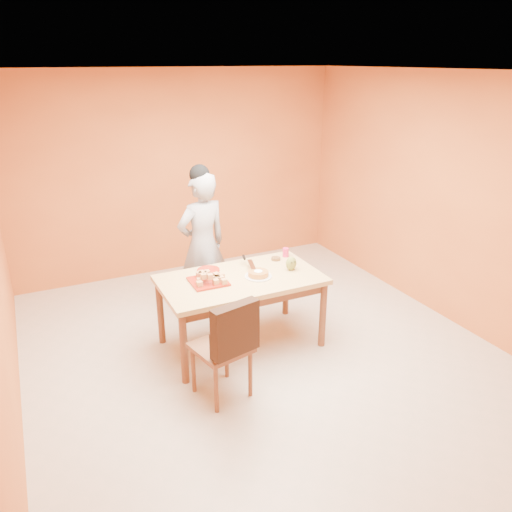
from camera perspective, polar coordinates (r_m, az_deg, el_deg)
name	(u,v)px	position (r m, az deg, el deg)	size (l,w,h in m)	color
floor	(261,351)	(5.21, 0.53, -10.79)	(5.00, 5.00, 0.00)	beige
ceiling	(262,71)	(4.40, 0.66, 20.42)	(5.00, 5.00, 0.00)	silver
wall_back	(179,174)	(6.88, -8.77, 9.28)	(4.50, 4.50, 0.00)	#CC6B2F
wall_right	(443,198)	(5.94, 20.58, 6.18)	(5.00, 5.00, 0.00)	#CC6B2F
dining_table	(241,286)	(5.02, -1.75, -3.46)	(1.60, 0.90, 0.76)	tan
dining_chair	(222,346)	(4.35, -3.93, -10.19)	(0.54, 0.61, 0.97)	brown
pastry_pile	(208,276)	(4.87, -5.50, -2.26)	(0.31, 0.31, 0.10)	tan
person	(202,245)	(5.66, -6.14, 1.25)	(0.61, 0.40, 1.67)	gray
pastry_platter	(208,281)	(4.89, -5.47, -2.91)	(0.34, 0.34, 0.02)	#9A1D0E
red_dinner_plate	(209,270)	(5.16, -5.45, -1.60)	(0.23, 0.23, 0.01)	#9A1D0E
white_cake_plate	(258,276)	(4.99, 0.26, -2.33)	(0.27, 0.27, 0.01)	silver
sponge_cake	(258,274)	(4.98, 0.26, -2.02)	(0.20, 0.20, 0.05)	gold
cake_server	(252,264)	(5.12, -0.52, -0.96)	(0.05, 0.26, 0.01)	silver
egg_ornament	(291,263)	(5.14, 4.04, -0.85)	(0.12, 0.09, 0.15)	olive
magenta_glass	(286,252)	(5.50, 3.41, 0.42)	(0.07, 0.07, 0.10)	#C91E52
checker_tin	(276,259)	(5.41, 2.27, -0.31)	(0.10, 0.10, 0.03)	#371E0F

